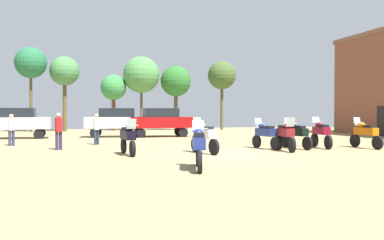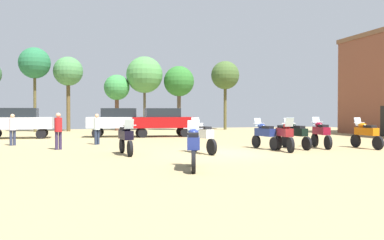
% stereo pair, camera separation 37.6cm
% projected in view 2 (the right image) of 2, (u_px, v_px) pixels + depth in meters
% --- Properties ---
extents(ground_plane, '(44.00, 52.00, 0.02)m').
position_uv_depth(ground_plane, '(218.00, 153.00, 16.74)').
color(ground_plane, '#978458').
extents(motorcycle_1, '(0.68, 2.05, 1.44)m').
position_uv_depth(motorcycle_1, '(265.00, 134.00, 18.60)').
color(motorcycle_1, black).
rests_on(motorcycle_1, ground).
extents(motorcycle_2, '(0.74, 2.12, 1.49)m').
position_uv_depth(motorcycle_2, '(202.00, 136.00, 16.58)').
color(motorcycle_2, black).
rests_on(motorcycle_2, ground).
extents(motorcycle_3, '(0.62, 2.14, 1.47)m').
position_uv_depth(motorcycle_3, '(366.00, 133.00, 18.85)').
color(motorcycle_3, black).
rests_on(motorcycle_3, ground).
extents(motorcycle_4, '(0.63, 2.16, 1.46)m').
position_uv_depth(motorcycle_4, '(126.00, 137.00, 16.05)').
color(motorcycle_4, black).
rests_on(motorcycle_4, ground).
extents(motorcycle_6, '(0.64, 2.25, 1.45)m').
position_uv_depth(motorcycle_6, '(295.00, 134.00, 18.74)').
color(motorcycle_6, black).
rests_on(motorcycle_6, ground).
extents(motorcycle_7, '(0.77, 2.10, 1.47)m').
position_uv_depth(motorcycle_7, '(193.00, 145.00, 11.96)').
color(motorcycle_7, black).
rests_on(motorcycle_7, ground).
extents(motorcycle_8, '(0.66, 2.13, 1.49)m').
position_uv_depth(motorcycle_8, '(321.00, 133.00, 19.03)').
color(motorcycle_8, black).
rests_on(motorcycle_8, ground).
extents(motorcycle_9, '(0.65, 2.18, 1.49)m').
position_uv_depth(motorcycle_9, '(284.00, 135.00, 17.58)').
color(motorcycle_9, black).
rests_on(motorcycle_9, ground).
extents(car_1, '(4.31, 1.82, 2.00)m').
position_uv_depth(car_1, '(18.00, 121.00, 26.04)').
color(car_1, black).
rests_on(car_1, ground).
extents(car_2, '(4.36, 1.94, 2.00)m').
position_uv_depth(car_2, '(162.00, 120.00, 27.86)').
color(car_2, black).
rests_on(car_2, ground).
extents(car_3, '(4.52, 2.41, 2.00)m').
position_uv_depth(car_3, '(119.00, 120.00, 27.65)').
color(car_3, black).
rests_on(car_3, ground).
extents(person_1, '(0.45, 0.45, 1.64)m').
position_uv_depth(person_1, '(13.00, 127.00, 20.51)').
color(person_1, '#282F49').
rests_on(person_1, ground).
extents(person_2, '(0.48, 0.48, 1.64)m').
position_uv_depth(person_2, '(97.00, 127.00, 21.11)').
color(person_2, '#232D43').
rests_on(person_2, ground).
extents(person_3, '(0.44, 0.44, 1.70)m').
position_uv_depth(person_3, '(58.00, 128.00, 18.24)').
color(person_3, '#2E2342').
rests_on(person_3, ground).
extents(tree_1, '(3.45, 3.45, 7.00)m').
position_uv_depth(tree_1, '(145.00, 75.00, 37.58)').
color(tree_1, '#4E4532').
rests_on(tree_1, ground).
extents(tree_2, '(2.39, 2.39, 5.25)m').
position_uv_depth(tree_2, '(117.00, 88.00, 37.25)').
color(tree_2, brown).
rests_on(tree_2, ground).
extents(tree_3, '(2.70, 2.70, 7.37)m').
position_uv_depth(tree_3, '(35.00, 64.00, 34.54)').
color(tree_3, '#4E4626').
rests_on(tree_3, ground).
extents(tree_6, '(2.79, 2.79, 6.79)m').
position_uv_depth(tree_6, '(225.00, 76.00, 39.28)').
color(tree_6, brown).
rests_on(tree_6, ground).
extents(tree_7, '(2.92, 2.92, 6.16)m').
position_uv_depth(tree_7, '(179.00, 82.00, 38.09)').
color(tree_7, brown).
rests_on(tree_7, ground).
extents(tree_9, '(2.62, 2.62, 6.74)m').
position_uv_depth(tree_9, '(68.00, 72.00, 35.79)').
color(tree_9, brown).
rests_on(tree_9, ground).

